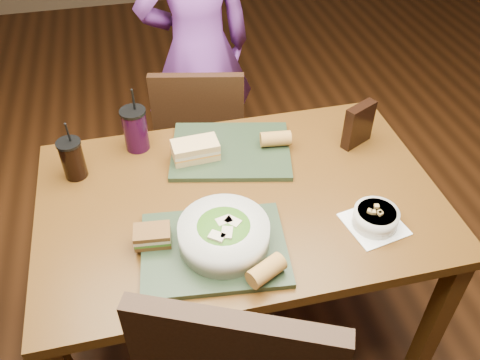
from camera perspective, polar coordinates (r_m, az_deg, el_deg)
name	(u,v)px	position (r m, az deg, el deg)	size (l,w,h in m)	color
ground	(240,323)	(2.24, 0.00, -15.81)	(6.00, 6.00, 0.00)	#381C0B
dining_table	(240,215)	(1.72, 0.00, -3.98)	(1.30, 0.85, 0.75)	#503010
chair_far	(197,140)	(2.33, -4.84, 4.46)	(0.45, 0.46, 0.88)	black
diner	(198,52)	(2.46, -4.77, 14.18)	(0.55, 0.36, 1.51)	purple
tray_near	(214,249)	(1.49, -2.92, -7.75)	(0.42, 0.32, 0.02)	#202E1C
tray_far	(231,150)	(1.82, -1.04, 3.33)	(0.42, 0.32, 0.02)	#202E1C
salad_bowl	(224,233)	(1.46, -1.82, -6.01)	(0.26, 0.26, 0.09)	silver
soup_bowl	(376,218)	(1.60, 14.98, -4.10)	(0.19, 0.19, 0.07)	white
sandwich_near	(152,236)	(1.50, -9.82, -6.21)	(0.11, 0.08, 0.05)	#593819
sandwich_far	(195,150)	(1.77, -5.03, 3.39)	(0.16, 0.10, 0.06)	tan
baguette_near	(266,270)	(1.40, 2.96, -10.11)	(0.05, 0.05, 0.11)	#AD7533
baguette_far	(276,139)	(1.82, 4.01, 4.64)	(0.05, 0.05, 0.11)	#AD7533
cup_cola	(73,159)	(1.78, -18.29, 2.28)	(0.08, 0.08, 0.22)	black
cup_berry	(135,129)	(1.84, -11.67, 5.62)	(0.09, 0.09, 0.25)	black
chip_bag	(359,125)	(1.87, 13.17, 6.05)	(0.12, 0.04, 0.16)	black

